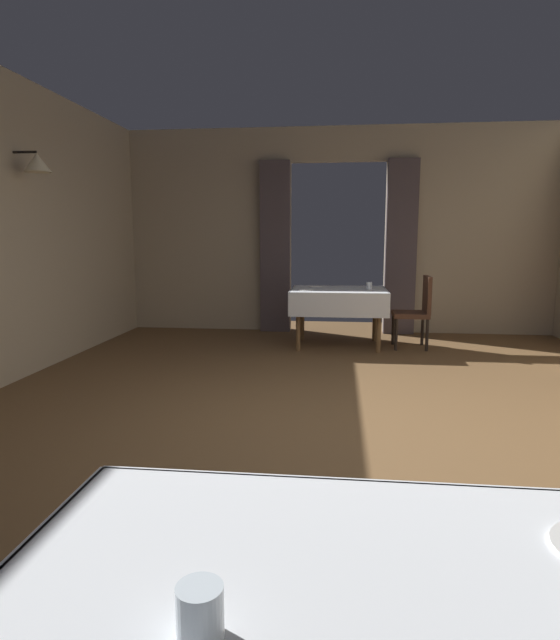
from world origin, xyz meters
TOP-DOWN VIEW (x-y plane):
  - ground at (0.00, 0.00)m, footprint 10.08×10.08m
  - wall_back at (0.00, 4.18)m, footprint 6.40×0.27m
  - dining_table_near at (0.13, -2.86)m, footprint 1.57×0.97m
  - dining_table_mid at (0.03, 3.06)m, footprint 1.23×1.00m
  - chair_mid_right at (1.03, 3.03)m, footprint 0.44×0.44m
  - glass_near_b at (-0.19, -3.00)m, footprint 0.08×0.08m
  - plate_mid_a at (-0.39, 2.84)m, footprint 0.18×0.18m
  - glass_mid_b at (0.42, 3.06)m, footprint 0.07×0.07m
  - plate_mid_c at (-0.29, 3.35)m, footprint 0.18×0.18m

SIDE VIEW (x-z plane):
  - ground at x=0.00m, z-range 0.00..0.00m
  - chair_mid_right at x=1.03m, z-range 0.05..0.98m
  - dining_table_mid at x=0.03m, z-range 0.27..1.02m
  - dining_table_near at x=0.13m, z-range 0.29..1.04m
  - plate_mid_a at x=-0.39m, z-range 0.75..0.76m
  - plate_mid_c at x=-0.29m, z-range 0.75..0.76m
  - glass_near_b at x=-0.19m, z-range 0.75..0.85m
  - glass_mid_b at x=0.42m, z-range 0.75..0.85m
  - wall_back at x=0.00m, z-range 0.01..3.01m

